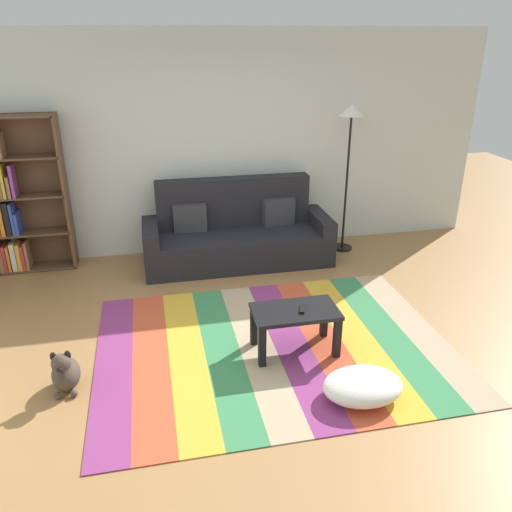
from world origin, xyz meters
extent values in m
plane|color=#9E7042|center=(0.00, 0.00, 0.00)|extent=(14.00, 14.00, 0.00)
cube|color=silver|center=(0.00, 2.55, 1.35)|extent=(6.80, 0.10, 2.70)
cube|color=#843370|center=(-1.36, 0.05, 0.01)|extent=(0.32, 2.38, 0.01)
cube|color=#C64C2D|center=(-1.05, 0.05, 0.01)|extent=(0.32, 2.38, 0.01)
cube|color=gold|center=(-0.73, 0.05, 0.01)|extent=(0.32, 2.38, 0.01)
cube|color=#387F4C|center=(-0.41, 0.05, 0.01)|extent=(0.32, 2.38, 0.01)
cube|color=tan|center=(-0.10, 0.05, 0.01)|extent=(0.32, 2.38, 0.01)
cube|color=#843370|center=(0.22, 0.05, 0.01)|extent=(0.32, 2.38, 0.01)
cube|color=#C64C2D|center=(0.53, 0.05, 0.01)|extent=(0.32, 2.38, 0.01)
cube|color=gold|center=(0.85, 0.05, 0.01)|extent=(0.32, 2.38, 0.01)
cube|color=#387F4C|center=(1.16, 0.05, 0.01)|extent=(0.32, 2.38, 0.01)
cube|color=tan|center=(1.48, 0.05, 0.01)|extent=(0.32, 2.38, 0.01)
cube|color=black|center=(0.07, 1.95, 0.20)|extent=(1.90, 0.80, 0.40)
cube|color=black|center=(0.07, 2.25, 0.70)|extent=(1.90, 0.20, 0.60)
cube|color=black|center=(-0.97, 1.95, 0.28)|extent=(0.18, 0.80, 0.56)
cube|color=black|center=(1.11, 1.95, 0.28)|extent=(0.18, 0.80, 0.56)
cube|color=#333338|center=(-0.48, 2.13, 0.56)|extent=(0.42, 0.19, 0.36)
cube|color=#333338|center=(0.62, 2.13, 0.56)|extent=(0.42, 0.19, 0.36)
cube|color=brown|center=(-1.89, 2.30, 0.91)|extent=(0.04, 0.28, 1.82)
cube|color=brown|center=(-2.32, 2.43, 0.91)|extent=(0.90, 0.01, 1.82)
cube|color=brown|center=(-2.32, 2.30, 0.02)|extent=(0.86, 0.28, 0.02)
cube|color=brown|center=(-2.32, 2.30, 0.46)|extent=(0.86, 0.28, 0.02)
cube|color=brown|center=(-2.32, 2.30, 0.91)|extent=(0.86, 0.28, 0.02)
cube|color=brown|center=(-2.32, 2.30, 1.35)|extent=(0.86, 0.28, 0.02)
cube|color=brown|center=(-2.32, 2.30, 1.80)|extent=(0.86, 0.28, 0.02)
cube|color=#8C6647|center=(-2.71, 2.30, 0.17)|extent=(0.05, 0.25, 0.28)
cube|color=red|center=(-2.67, 2.29, 0.18)|extent=(0.03, 0.24, 0.31)
cube|color=orange|center=(-2.63, 2.29, 0.18)|extent=(0.03, 0.23, 0.31)
cube|color=silver|center=(-2.57, 2.29, 0.20)|extent=(0.05, 0.25, 0.34)
cube|color=gold|center=(-2.51, 2.27, 0.19)|extent=(0.05, 0.20, 0.32)
cube|color=red|center=(-2.47, 2.27, 0.18)|extent=(0.04, 0.20, 0.30)
cube|color=#8C6647|center=(-2.42, 2.28, 0.20)|extent=(0.03, 0.23, 0.34)
cube|color=orange|center=(-2.62, 2.26, 0.65)|extent=(0.04, 0.19, 0.36)
cube|color=black|center=(-2.55, 2.25, 0.67)|extent=(0.05, 0.16, 0.39)
cube|color=#334CB2|center=(-2.50, 2.27, 0.66)|extent=(0.03, 0.21, 0.38)
cube|color=#334CB2|center=(-2.46, 2.30, 0.60)|extent=(0.03, 0.26, 0.25)
cube|color=#8C6647|center=(-2.56, 2.26, 1.04)|extent=(0.03, 0.17, 0.24)
cube|color=gold|center=(-2.52, 2.26, 1.11)|extent=(0.03, 0.18, 0.38)
cube|color=#8C6647|center=(-2.47, 2.25, 1.04)|extent=(0.04, 0.16, 0.24)
cube|color=purple|center=(-2.42, 2.27, 1.10)|extent=(0.03, 0.20, 0.37)
cube|color=#8C6647|center=(-2.49, 2.29, 1.50)|extent=(0.04, 0.24, 0.27)
cube|color=black|center=(0.22, -0.05, 0.40)|extent=(0.75, 0.42, 0.04)
cube|color=black|center=(-0.11, -0.22, 0.20)|extent=(0.06, 0.06, 0.37)
cube|color=black|center=(0.55, -0.22, 0.20)|extent=(0.06, 0.06, 0.37)
cube|color=black|center=(-0.11, 0.12, 0.20)|extent=(0.06, 0.06, 0.37)
cube|color=black|center=(0.55, 0.12, 0.20)|extent=(0.06, 0.06, 0.37)
ellipsoid|color=white|center=(0.56, -0.79, 0.12)|extent=(0.64, 0.47, 0.21)
ellipsoid|color=#473D33|center=(-1.71, -0.17, 0.13)|extent=(0.22, 0.30, 0.26)
sphere|color=#473D33|center=(-1.71, -0.28, 0.30)|extent=(0.15, 0.15, 0.15)
ellipsoid|color=black|center=(-1.71, -0.34, 0.29)|extent=(0.06, 0.07, 0.05)
ellipsoid|color=black|center=(-1.76, -0.26, 0.36)|extent=(0.05, 0.04, 0.08)
ellipsoid|color=black|center=(-1.65, -0.26, 0.36)|extent=(0.05, 0.04, 0.08)
sphere|color=#473D33|center=(-1.77, -0.31, 0.03)|extent=(0.06, 0.06, 0.06)
sphere|color=#473D33|center=(-1.65, -0.31, 0.03)|extent=(0.06, 0.06, 0.06)
cylinder|color=black|center=(1.50, 2.11, 0.01)|extent=(0.26, 0.26, 0.02)
cylinder|color=black|center=(1.50, 2.11, 0.87)|extent=(0.03, 0.03, 1.69)
cone|color=white|center=(1.50, 2.11, 1.79)|extent=(0.32, 0.32, 0.14)
cube|color=black|center=(0.28, -0.06, 0.43)|extent=(0.10, 0.16, 0.02)
camera|label=1|loc=(-0.93, -3.78, 2.63)|focal=36.00mm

